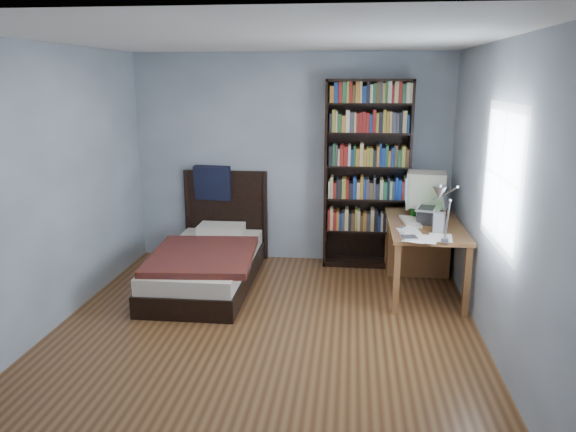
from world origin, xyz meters
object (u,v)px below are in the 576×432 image
Objects in this scene: soda_can at (413,213)px; bookshelf at (367,175)px; keyboard at (410,222)px; desk_lamp at (441,198)px; speaker at (439,223)px; bed at (208,260)px; desk at (419,241)px; laptop at (430,213)px; crt_monitor at (425,190)px.

soda_can is 0.05× the size of bookshelf.
keyboard is 0.20× the size of bookshelf.
speaker is at bearing 80.98° from desk_lamp.
bed is at bearing -155.03° from bookshelf.
keyboard is at bearing 143.25° from speaker.
speaker reaches higher than desk.
speaker is at bearing -7.31° from bed.
bookshelf is at bearing 131.09° from laptop.
crt_monitor is 0.22× the size of bookshelf.
desk_lamp is 0.28× the size of bookshelf.
crt_monitor reaches higher than bed.
laptop reaches higher than soda_can.
soda_can is at bearing 129.61° from laptop.
keyboard is 2.19× the size of speaker.
bed is (-2.21, -0.25, -0.53)m from soda_can.
crt_monitor is 0.81m from speaker.
crt_monitor is 1.23× the size of laptop.
crt_monitor is at bearing 111.93° from speaker.
desk_lamp is (-0.03, -1.50, 0.81)m from desk.
desk is 0.59m from laptop.
laptop is 0.18× the size of bookshelf.
keyboard is (-0.20, -0.03, -0.09)m from laptop.
bookshelf is (-0.64, 0.74, 0.26)m from laptop.
crt_monitor is at bearing -27.05° from bookshelf.
soda_can is at bearing 72.88° from keyboard.
laptop reaches higher than keyboard.
keyboard is at bearing -102.41° from soda_can.
bed is (-1.72, -0.80, -0.84)m from bookshelf.
soda_can is (-0.15, 0.18, -0.05)m from laptop.
bookshelf reaches higher than keyboard.
speaker is 0.09× the size of bookshelf.
laptop is 0.19× the size of bed.
speaker is (0.24, -0.34, 0.08)m from keyboard.
desk is 0.67× the size of bookshelf.
keyboard is (-0.12, 1.06, -0.48)m from desk_lamp.
desk_lamp is at bearing -94.07° from laptop.
soda_can is at bearing -48.43° from bookshelf.
bookshelf is (-0.44, 0.77, 0.36)m from keyboard.
desk_lamp is 1.35m from soda_can.
crt_monitor is at bearing 17.06° from desk.
crt_monitor reaches higher than speaker.
bookshelf is (-0.63, 0.32, 0.10)m from crt_monitor.
soda_can is (-0.10, -0.22, 0.37)m from desk.
bookshelf is (-0.49, 0.55, 0.32)m from soda_can.
crt_monitor reaches higher than soda_can.
soda_can is (-0.14, -0.23, -0.21)m from crt_monitor.
laptop is at bearing -50.39° from soda_can.
desk is at bearing 64.79° from soda_can.
crt_monitor is 0.72m from bookshelf.
speaker is 1.33m from bookshelf.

